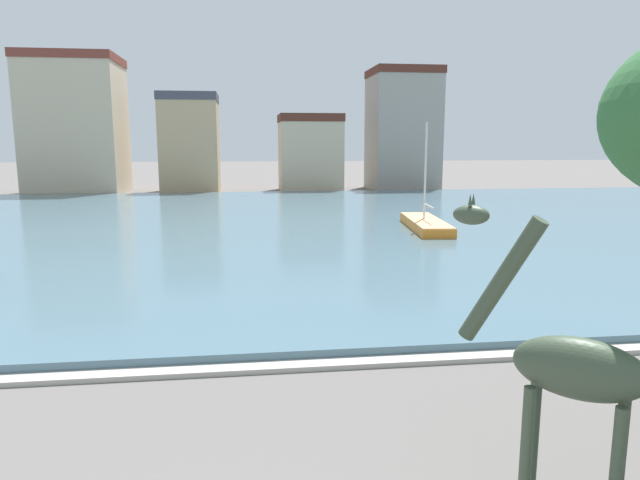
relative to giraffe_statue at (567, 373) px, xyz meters
name	(u,v)px	position (x,y,z in m)	size (l,w,h in m)	color
harbor_water	(251,225)	(-3.55, 27.87, -2.09)	(91.15, 43.30, 0.31)	#476675
quay_edge_coping	(264,368)	(-3.55, 5.97, -2.18)	(91.15, 0.50, 0.12)	#ADA89E
giraffe_statue	(567,373)	(0.00, 0.00, 0.00)	(2.14, 1.91, 4.40)	#3D4C38
sailboat_orange	(423,225)	(6.06, 24.61, -1.82)	(2.44, 7.87, 6.13)	orange
townhouse_narrow_midrow	(76,125)	(-20.26, 53.52, 4.45)	(8.92, 7.99, 13.36)	#C6B293
townhouse_wide_warehouse	(190,143)	(-9.29, 53.41, 2.69)	(5.75, 6.20, 9.84)	tan
townhouse_tall_gabled	(310,153)	(2.90, 53.34, 1.70)	(6.38, 6.19, 7.87)	#C6B293
townhouse_corner_house	(402,130)	(13.04, 54.39, 4.14)	(7.01, 7.04, 12.73)	gray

